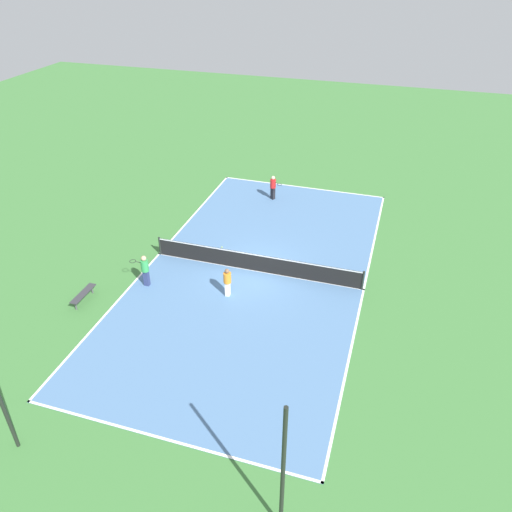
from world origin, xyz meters
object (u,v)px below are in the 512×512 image
Objects in this scene: tennis_ball_left_sideline at (246,257)px; fence_post_back_left at (283,472)px; bench at (83,294)px; tennis_net at (256,262)px; tennis_ball_right_alley at (222,247)px; player_far_green at (145,269)px; player_coach_red at (273,186)px; player_center_orange at (227,281)px.

tennis_ball_left_sideline is 0.01× the size of fence_post_back_left.
bench is 13.66m from fence_post_back_left.
tennis_net is 156.40× the size of tennis_ball_right_alley.
tennis_ball_left_sideline is 14.34m from fence_post_back_left.
player_coach_red is (-3.27, -10.82, -0.05)m from player_far_green.
fence_post_back_left is at bearing 112.13° from tennis_ball_left_sideline.
player_far_green is (4.65, 2.70, 0.42)m from tennis_net.
player_far_green reaches higher than bench.
bench is at bearing 43.65° from tennis_ball_left_sideline.
bench is 8.26m from tennis_ball_left_sideline.
tennis_net is 13.02m from fence_post_back_left.
player_far_green is at bearing -74.29° from player_coach_red.
player_coach_red reaches higher than tennis_ball_right_alley.
player_center_orange is 21.53× the size of tennis_ball_left_sideline.
bench is 23.52× the size of tennis_ball_right_alley.
player_center_orange is at bearing -176.14° from player_far_green.
tennis_ball_left_sideline is 1.65m from tennis_ball_right_alley.
player_far_green is (-2.17, -1.97, 0.58)m from bench.
player_center_orange is (-6.16, -2.36, 0.46)m from bench.
tennis_net is 2.14× the size of fence_post_back_left.
bench is at bearing -80.51° from player_coach_red.
player_center_orange is 0.93× the size of player_coach_red.
player_center_orange is 11.14m from fence_post_back_left.
player_far_green reaches higher than tennis_ball_right_alley.
player_center_orange reaches higher than bench.
player_far_green reaches higher than tennis_ball_left_sideline.
player_far_green is 1.05× the size of player_coach_red.
player_coach_red is 7.16m from tennis_ball_left_sideline.
fence_post_back_left reaches higher than player_far_green.
tennis_ball_left_sideline is at bearing -50.32° from tennis_net.
tennis_ball_left_sideline is at bearing -137.25° from player_far_green.
tennis_ball_left_sideline is at bearing -53.15° from player_coach_red.
tennis_net is 156.40× the size of tennis_ball_left_sideline.
player_far_green is at bearing 132.26° from bench.
tennis_ball_right_alley is at bearing -63.22° from fence_post_back_left.
player_far_green is at bearing -87.09° from player_center_orange.
tennis_net is 6.78× the size of player_coach_red.
bench is 1.02× the size of player_coach_red.
tennis_ball_right_alley is at bearing 144.74° from bench.
player_coach_red is at bearing -73.81° from fence_post_back_left.
fence_post_back_left reaches higher than player_center_orange.
player_center_orange is at bearing 74.11° from tennis_net.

